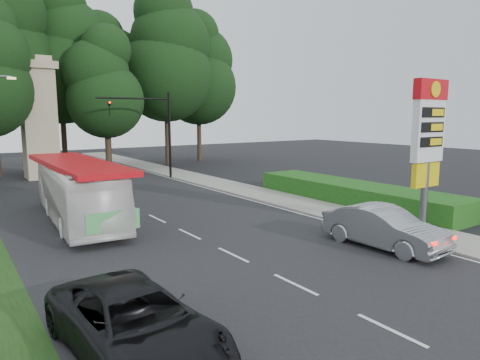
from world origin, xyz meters
TOP-DOWN VIEW (x-y plane):
  - ground at (0.00, 0.00)m, footprint 120.00×120.00m
  - road_surface at (0.00, 12.00)m, footprint 14.00×80.00m
  - sidewalk_right at (8.50, 12.00)m, footprint 3.00×80.00m
  - hedge at (11.50, 8.00)m, footprint 3.00×14.00m
  - gas_station_pylon at (9.20, 1.99)m, footprint 2.10×0.45m
  - traffic_signal_mast at (5.68, 24.00)m, footprint 6.10×0.35m
  - monument at (-2.00, 30.00)m, footprint 3.00×3.00m
  - tree_center_right at (1.00, 35.00)m, footprint 9.24×9.24m
  - tree_east_near at (6.00, 37.00)m, footprint 8.12×8.12m
  - tree_east_mid at (11.00, 33.00)m, footprint 9.52×9.52m
  - tree_far_east at (16.00, 35.00)m, footprint 8.68×8.68m
  - tree_monument_right at (3.50, 29.50)m, footprint 6.72×6.72m
  - transit_bus at (-3.39, 12.84)m, footprint 3.37×11.06m
  - sedan_silver at (5.50, 1.39)m, footprint 2.02×5.12m
  - suv_charcoal at (-5.57, -0.45)m, footprint 2.94×5.65m

SIDE VIEW (x-z plane):
  - ground at x=0.00m, z-range 0.00..0.00m
  - road_surface at x=0.00m, z-range 0.00..0.02m
  - sidewalk_right at x=8.50m, z-range 0.00..0.12m
  - hedge at x=11.50m, z-range 0.00..1.20m
  - suv_charcoal at x=-5.57m, z-range 0.00..1.52m
  - sedan_silver at x=5.50m, z-range 0.00..1.66m
  - transit_bus at x=-3.39m, z-range 0.00..3.04m
  - gas_station_pylon at x=9.20m, z-range 1.02..7.87m
  - traffic_signal_mast at x=5.68m, z-range 1.07..8.27m
  - monument at x=-2.00m, z-range 0.08..10.13m
  - tree_monument_right at x=3.50m, z-range 1.41..14.61m
  - tree_east_near at x=6.00m, z-range 1.71..17.66m
  - tree_far_east at x=16.00m, z-range 1.83..18.88m
  - tree_center_right at x=1.00m, z-range 1.94..20.09m
  - tree_east_mid at x=11.00m, z-range 2.00..20.70m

